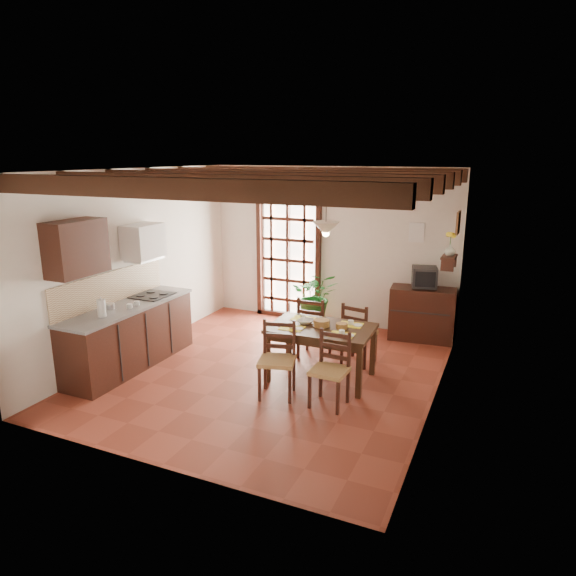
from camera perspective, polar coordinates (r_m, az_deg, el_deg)
The scene contains 25 objects.
ground_plane at distance 7.38m, azimuth -1.99°, elevation -9.31°, with size 5.00×5.00×0.00m, color brown.
room_shell at distance 6.85m, azimuth -2.13°, elevation 4.71°, with size 4.52×5.02×2.81m.
ceiling_beams at distance 6.75m, azimuth -2.20°, elevation 12.03°, with size 4.50×4.34×0.20m.
french_door at distance 9.48m, azimuth 0.03°, elevation 3.57°, with size 1.26×0.11×2.32m.
kitchen_counter at distance 7.77m, azimuth -17.16°, elevation -4.99°, with size 0.64×2.25×1.38m.
upper_cabinet at distance 7.03m, azimuth -22.46°, elevation 4.14°, with size 0.35×0.80×0.70m, color black.
range_hood at distance 7.93m, azimuth -15.78°, elevation 4.93°, with size 0.38×0.60×0.54m.
counter_items at distance 7.69m, azimuth -16.99°, elevation -1.37°, with size 0.50×1.43×0.25m.
dining_table at distance 6.97m, azimuth 3.73°, elevation -5.05°, with size 1.41×0.93×0.75m.
chair_near_left at distance 6.60m, azimuth -1.20°, elevation -9.46°, with size 0.54×0.53×0.96m.
chair_near_right at distance 6.39m, azimuth 4.63°, elevation -10.50°, with size 0.44×0.42×0.92m.
chair_far_left at distance 7.82m, azimuth 2.92°, elevation -5.55°, with size 0.45×0.43×0.96m.
chair_far_right at distance 7.64m, azimuth 7.82°, elevation -6.23°, with size 0.50×0.48×0.93m.
table_setting at distance 6.93m, azimuth 3.75°, elevation -4.10°, with size 1.01×0.67×0.09m.
table_bowl at distance 7.05m, azimuth 1.97°, elevation -3.73°, with size 0.22×0.22×0.05m, color white.
sideboard at distance 8.76m, azimuth 14.65°, elevation -2.81°, with size 1.04×0.47×0.88m, color black.
crt_tv at distance 8.59m, azimuth 14.91°, elevation 1.19°, with size 0.46×0.44×0.33m.
fuse_box at distance 8.75m, azimuth 14.11°, elevation 6.02°, with size 0.25×0.03×0.32m, color white.
plant_pot at distance 9.04m, azimuth 3.04°, elevation -3.99°, with size 0.36×0.36×0.22m, color #8F3614.
potted_plant at distance 8.91m, azimuth 3.08°, elevation -1.18°, with size 2.03×1.74×2.26m, color #144C19.
wall_shelf at distance 7.85m, azimuth 17.46°, elevation 3.05°, with size 0.20×0.42×0.20m.
shelf_vase at distance 7.82m, azimuth 17.54°, elevation 4.05°, with size 0.15×0.15×0.15m, color #B2BFB2.
shelf_flowers at distance 7.79m, azimuth 17.65°, elevation 5.55°, with size 0.14×0.14×0.36m.
framed_picture at distance 7.76m, azimuth 18.38°, elevation 6.89°, with size 0.03×0.32×0.32m.
pendant_lamp at distance 6.72m, azimuth 4.23°, elevation 6.75°, with size 0.36×0.36×0.84m.
Camera 1 is at (2.96, -6.06, 3.00)m, focal length 32.00 mm.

